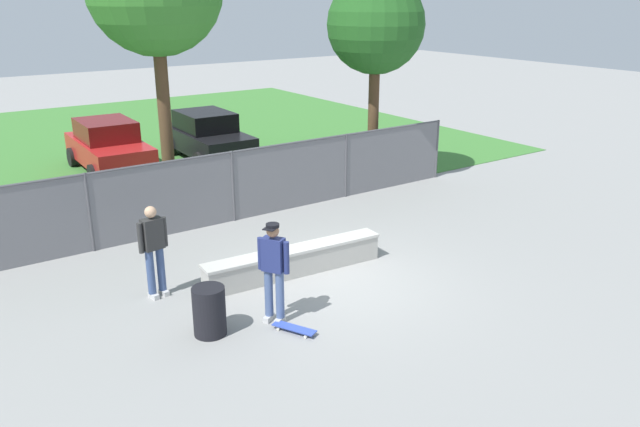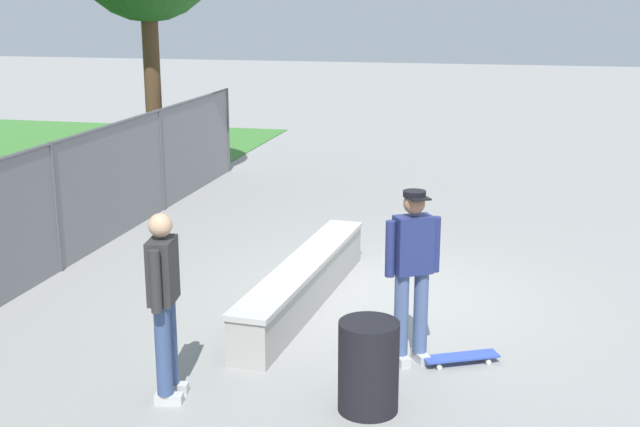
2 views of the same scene
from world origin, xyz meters
name	(u,v)px [view 2 (image 2 of 2)]	position (x,y,z in m)	size (l,w,h in m)	color
ground_plane	(380,296)	(0.00, 0.00, 0.00)	(80.00, 80.00, 0.00)	gray
concrete_ledge	(304,283)	(-0.51, 0.87, 0.29)	(3.97, 0.75, 0.57)	#A8A59E
skateboarder	(412,268)	(-1.87, -0.61, 1.03)	(0.42, 0.53, 1.84)	beige
skateboard	(461,357)	(-1.80, -1.14, 0.07)	(0.54, 0.81, 0.09)	#334CB2
chainlink_fence	(55,202)	(0.00, 4.52, 0.99)	(14.31, 0.07, 1.83)	#4C4C51
bystander	(164,298)	(-3.21, 1.52, 1.01)	(0.59, 0.32, 1.82)	beige
trash_bin	(369,366)	(-3.00, -0.37, 0.43)	(0.56, 0.56, 0.86)	black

